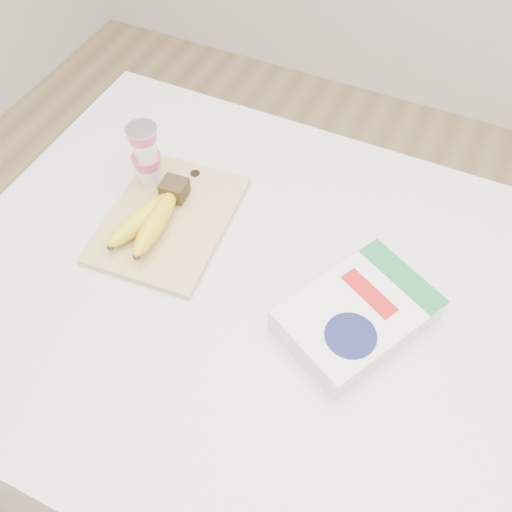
{
  "coord_description": "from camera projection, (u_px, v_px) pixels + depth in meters",
  "views": [
    {
      "loc": [
        0.13,
        -0.51,
        1.85
      ],
      "look_at": [
        -0.13,
        0.04,
        1.05
      ],
      "focal_mm": 40.0,
      "sensor_mm": 36.0,
      "label": 1
    }
  ],
  "objects": [
    {
      "name": "room",
      "position": [
        336.0,
        171.0,
        0.71
      ],
      "size": [
        4.0,
        4.0,
        4.0
      ],
      "color": "tan",
      "rests_on": "ground"
    },
    {
      "name": "table",
      "position": [
        297.0,
        421.0,
        1.39
      ],
      "size": [
        1.35,
        0.9,
        1.01
      ],
      "primitive_type": "cube",
      "color": "silver",
      "rests_on": "ground"
    },
    {
      "name": "cutting_board",
      "position": [
        169.0,
        219.0,
        1.1
      ],
      "size": [
        0.25,
        0.32,
        0.02
      ],
      "primitive_type": "cube",
      "rotation": [
        0.0,
        0.0,
        0.08
      ],
      "color": "tan",
      "rests_on": "table"
    },
    {
      "name": "bananas",
      "position": [
        152.0,
        217.0,
        1.06
      ],
      "size": [
        0.1,
        0.21,
        0.06
      ],
      "color": "#382816",
      "rests_on": "cutting_board"
    },
    {
      "name": "yogurt_stack",
      "position": [
        146.0,
        154.0,
        1.09
      ],
      "size": [
        0.06,
        0.06,
        0.14
      ],
      "color": "white",
      "rests_on": "cutting_board"
    },
    {
      "name": "cereal_box",
      "position": [
        357.0,
        315.0,
        0.95
      ],
      "size": [
        0.26,
        0.3,
        0.06
      ],
      "rotation": [
        0.0,
        0.0,
        -0.48
      ],
      "color": "white",
      "rests_on": "table"
    }
  ]
}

